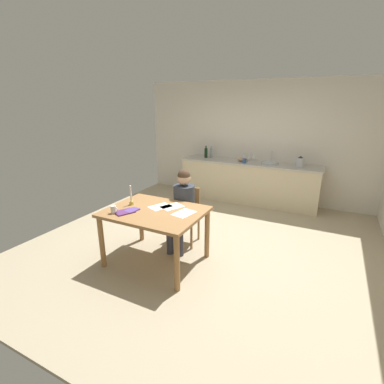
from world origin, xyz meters
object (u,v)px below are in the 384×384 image
(sink_unit, at_px, (270,163))
(stovetop_kettle, at_px, (300,162))
(bottle_vinegar, at_px, (211,153))
(wine_glass_by_kettle, at_px, (249,156))
(dining_table, at_px, (155,218))
(book_cookery, at_px, (125,212))
(mixing_bowl, at_px, (242,159))
(wine_glass_near_sink, at_px, (254,156))
(coffee_mug, at_px, (114,209))
(teacup_on_counter, at_px, (244,161))
(book_magazine, at_px, (132,210))
(person_seated, at_px, (183,204))
(chair_at_table, at_px, (186,213))
(candlestick, at_px, (131,199))
(wine_glass_back_left, at_px, (243,155))
(bottle_oil, at_px, (206,153))

(sink_unit, relative_size, stovetop_kettle, 1.64)
(bottle_vinegar, height_order, wine_glass_by_kettle, bottle_vinegar)
(dining_table, distance_m, book_cookery, 0.41)
(mixing_bowl, height_order, wine_glass_near_sink, wine_glass_near_sink)
(coffee_mug, relative_size, teacup_on_counter, 0.93)
(wine_glass_near_sink, bearing_deg, wine_glass_by_kettle, 180.00)
(bottle_vinegar, bearing_deg, sink_unit, -3.70)
(sink_unit, height_order, wine_glass_near_sink, sink_unit)
(wine_glass_by_kettle, bearing_deg, stovetop_kettle, -7.89)
(coffee_mug, height_order, book_magazine, coffee_mug)
(bottle_vinegar, bearing_deg, book_magazine, -85.51)
(dining_table, xyz_separation_m, teacup_on_counter, (0.35, 2.87, 0.29))
(book_magazine, relative_size, stovetop_kettle, 0.82)
(dining_table, relative_size, wine_glass_near_sink, 8.26)
(person_seated, relative_size, bottle_vinegar, 4.67)
(chair_at_table, xyz_separation_m, teacup_on_counter, (0.27, 2.14, 0.46))
(candlestick, bearing_deg, chair_at_table, 54.42)
(candlestick, xyz_separation_m, book_magazine, (0.15, -0.18, -0.07))
(wine_glass_back_left, bearing_deg, wine_glass_near_sink, 0.00)
(book_cookery, xyz_separation_m, wine_glass_by_kettle, (0.68, 3.41, 0.23))
(mixing_bowl, xyz_separation_m, teacup_on_counter, (0.09, -0.15, 0.00))
(wine_glass_by_kettle, relative_size, wine_glass_back_left, 1.00)
(chair_at_table, bearing_deg, stovetop_kettle, 59.13)
(stovetop_kettle, relative_size, wine_glass_near_sink, 1.43)
(chair_at_table, bearing_deg, wine_glass_back_left, 86.37)
(person_seated, bearing_deg, mixing_bowl, 86.11)
(book_cookery, bearing_deg, stovetop_kettle, 87.35)
(person_seated, xyz_separation_m, coffee_mug, (-0.52, -0.90, 0.14))
(candlestick, relative_size, wine_glass_by_kettle, 1.82)
(mixing_bowl, height_order, wine_glass_back_left, wine_glass_back_left)
(coffee_mug, xyz_separation_m, wine_glass_by_kettle, (0.79, 3.48, 0.19))
(candlestick, height_order, wine_glass_by_kettle, wine_glass_by_kettle)
(bottle_oil, bearing_deg, wine_glass_by_kettle, 6.63)
(wine_glass_back_left, bearing_deg, bottle_vinegar, -175.69)
(stovetop_kettle, xyz_separation_m, wine_glass_back_left, (-1.21, 0.15, 0.01))
(candlestick, xyz_separation_m, teacup_on_counter, (0.77, 2.83, 0.10))
(dining_table, bearing_deg, chair_at_table, 83.45)
(coffee_mug, height_order, wine_glass_by_kettle, wine_glass_by_kettle)
(chair_at_table, height_order, candlestick, candlestick)
(chair_at_table, bearing_deg, mixing_bowl, 85.47)
(candlestick, relative_size, bottle_vinegar, 1.09)
(bottle_vinegar, xyz_separation_m, stovetop_kettle, (1.97, -0.09, -0.01))
(bottle_vinegar, bearing_deg, coffee_mug, -88.35)
(person_seated, height_order, bottle_oil, person_seated)
(person_seated, distance_m, book_magazine, 0.82)
(bottle_vinegar, bearing_deg, dining_table, -80.57)
(book_magazine, distance_m, book_cookery, 0.11)
(wine_glass_near_sink, distance_m, teacup_on_counter, 0.33)
(mixing_bowl, bearing_deg, book_magazine, -99.44)
(stovetop_kettle, bearing_deg, wine_glass_near_sink, 171.28)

